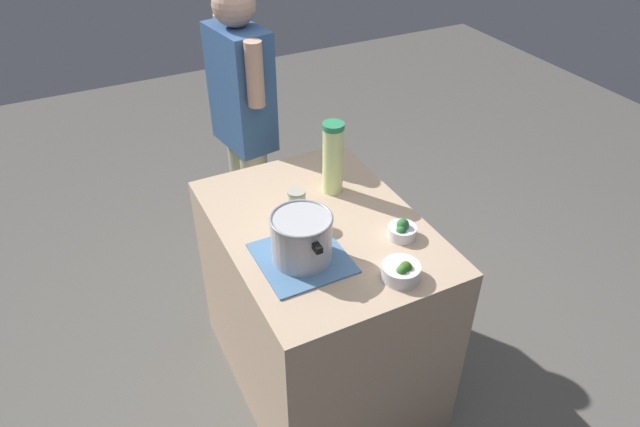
% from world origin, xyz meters
% --- Properties ---
extents(ground_plane, '(8.00, 8.00, 0.00)m').
position_xyz_m(ground_plane, '(0.00, 0.00, 0.00)').
color(ground_plane, '#5F5C57').
extents(counter_slab, '(1.06, 0.77, 0.91)m').
position_xyz_m(counter_slab, '(0.00, 0.00, 0.46)').
color(counter_slab, tan).
rests_on(counter_slab, ground_plane).
extents(dish_cloth, '(0.33, 0.32, 0.01)m').
position_xyz_m(dish_cloth, '(-0.16, 0.15, 0.92)').
color(dish_cloth, '#517DAC').
rests_on(dish_cloth, counter_slab).
extents(cooking_pot, '(0.30, 0.23, 0.18)m').
position_xyz_m(cooking_pot, '(-0.16, 0.15, 1.02)').
color(cooking_pot, '#B7B7BC').
rests_on(cooking_pot, dish_cloth).
extents(lemonade_pitcher, '(0.09, 0.09, 0.32)m').
position_xyz_m(lemonade_pitcher, '(0.19, -0.16, 1.08)').
color(lemonade_pitcher, '#DDF094').
rests_on(lemonade_pitcher, counter_slab).
extents(mason_jar, '(0.07, 0.07, 0.15)m').
position_xyz_m(mason_jar, '(0.06, 0.07, 0.99)').
color(mason_jar, '#E1EB9C').
rests_on(mason_jar, counter_slab).
extents(broccoli_bowl_front, '(0.14, 0.14, 0.08)m').
position_xyz_m(broccoli_bowl_front, '(-0.41, -0.11, 0.95)').
color(broccoli_bowl_front, silver).
rests_on(broccoli_bowl_front, counter_slab).
extents(broccoli_bowl_center, '(0.11, 0.11, 0.08)m').
position_xyz_m(broccoli_bowl_center, '(-0.22, -0.24, 0.94)').
color(broccoli_bowl_center, silver).
rests_on(broccoli_bowl_center, counter_slab).
extents(person_cook, '(0.50, 0.25, 1.64)m').
position_xyz_m(person_cook, '(0.88, -0.01, 0.91)').
color(person_cook, '#A8AF8C').
rests_on(person_cook, ground_plane).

